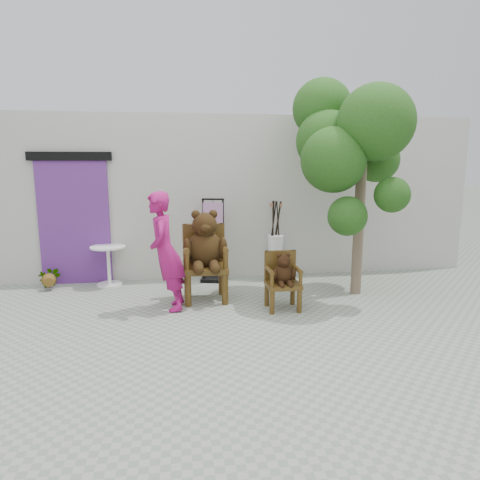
{
  "coord_description": "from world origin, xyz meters",
  "views": [
    {
      "loc": [
        -1.21,
        -5.24,
        2.15
      ],
      "look_at": [
        -0.24,
        1.26,
        0.95
      ],
      "focal_mm": 32.0,
      "sensor_mm": 36.0,
      "label": 1
    }
  ],
  "objects_px": {
    "stool_bucket": "(275,245)",
    "tree": "(347,139)",
    "cafe_table": "(109,261)",
    "chair_big": "(205,250)",
    "person": "(166,252)",
    "display_stand": "(213,250)",
    "chair_small": "(283,275)"
  },
  "relations": [
    {
      "from": "stool_bucket",
      "to": "tree",
      "type": "height_order",
      "value": "tree"
    },
    {
      "from": "cafe_table",
      "to": "chair_big",
      "type": "bearing_deg",
      "value": -33.2
    },
    {
      "from": "person",
      "to": "stool_bucket",
      "type": "distance_m",
      "value": 2.44
    },
    {
      "from": "display_stand",
      "to": "stool_bucket",
      "type": "distance_m",
      "value": 1.15
    },
    {
      "from": "display_stand",
      "to": "stool_bucket",
      "type": "xyz_separation_m",
      "value": [
        1.15,
        0.0,
        0.06
      ]
    },
    {
      "from": "chair_big",
      "to": "tree",
      "type": "xyz_separation_m",
      "value": [
        2.26,
        0.04,
        1.69
      ]
    },
    {
      "from": "person",
      "to": "stool_bucket",
      "type": "bearing_deg",
      "value": 128.55
    },
    {
      "from": "chair_small",
      "to": "tree",
      "type": "xyz_separation_m",
      "value": [
        1.16,
        0.63,
        1.99
      ]
    },
    {
      "from": "person",
      "to": "display_stand",
      "type": "xyz_separation_m",
      "value": [
        0.81,
        1.43,
        -0.28
      ]
    },
    {
      "from": "cafe_table",
      "to": "tree",
      "type": "relative_size",
      "value": 0.2
    },
    {
      "from": "person",
      "to": "tree",
      "type": "distance_m",
      "value": 3.31
    },
    {
      "from": "chair_small",
      "to": "person",
      "type": "height_order",
      "value": "person"
    },
    {
      "from": "chair_big",
      "to": "chair_small",
      "type": "bearing_deg",
      "value": -27.96
    },
    {
      "from": "chair_big",
      "to": "display_stand",
      "type": "relative_size",
      "value": 0.94
    },
    {
      "from": "chair_big",
      "to": "stool_bucket",
      "type": "height_order",
      "value": "stool_bucket"
    },
    {
      "from": "chair_big",
      "to": "stool_bucket",
      "type": "xyz_separation_m",
      "value": [
        1.37,
        1.08,
        -0.17
      ]
    },
    {
      "from": "display_stand",
      "to": "tree",
      "type": "bearing_deg",
      "value": -14.36
    },
    {
      "from": "person",
      "to": "chair_small",
      "type": "bearing_deg",
      "value": 84.82
    },
    {
      "from": "cafe_table",
      "to": "stool_bucket",
      "type": "xyz_separation_m",
      "value": [
        3.0,
        0.01,
        0.2
      ]
    },
    {
      "from": "tree",
      "to": "display_stand",
      "type": "bearing_deg",
      "value": 153.18
    },
    {
      "from": "cafe_table",
      "to": "display_stand",
      "type": "relative_size",
      "value": 0.47
    },
    {
      "from": "chair_small",
      "to": "stool_bucket",
      "type": "xyz_separation_m",
      "value": [
        0.27,
        1.66,
        0.13
      ]
    },
    {
      "from": "chair_big",
      "to": "person",
      "type": "distance_m",
      "value": 0.69
    },
    {
      "from": "cafe_table",
      "to": "display_stand",
      "type": "xyz_separation_m",
      "value": [
        1.85,
        0.01,
        0.14
      ]
    },
    {
      "from": "person",
      "to": "cafe_table",
      "type": "relative_size",
      "value": 2.46
    },
    {
      "from": "display_stand",
      "to": "chair_small",
      "type": "bearing_deg",
      "value": -49.66
    },
    {
      "from": "chair_small",
      "to": "cafe_table",
      "type": "height_order",
      "value": "chair_small"
    },
    {
      "from": "chair_small",
      "to": "cafe_table",
      "type": "relative_size",
      "value": 1.21
    },
    {
      "from": "display_stand",
      "to": "tree",
      "type": "distance_m",
      "value": 2.98
    },
    {
      "from": "cafe_table",
      "to": "display_stand",
      "type": "bearing_deg",
      "value": 0.2
    },
    {
      "from": "person",
      "to": "cafe_table",
      "type": "bearing_deg",
      "value": -141.58
    },
    {
      "from": "cafe_table",
      "to": "display_stand",
      "type": "distance_m",
      "value": 1.86
    }
  ]
}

